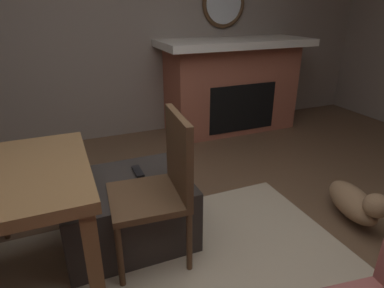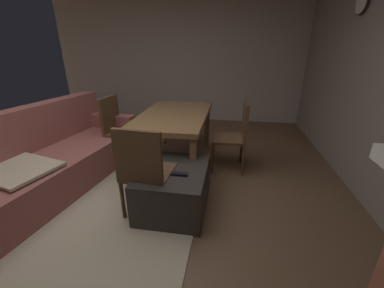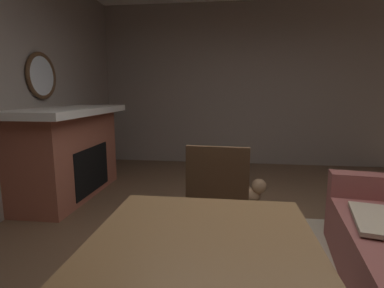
{
  "view_description": "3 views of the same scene",
  "coord_description": "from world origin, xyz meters",
  "px_view_note": "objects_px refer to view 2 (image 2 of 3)",
  "views": [
    {
      "loc": [
        0.52,
        1.26,
        1.49
      ],
      "look_at": [
        -0.26,
        -0.61,
        0.63
      ],
      "focal_mm": 30.84,
      "sensor_mm": 36.0,
      "label": 1
    },
    {
      "loc": [
        -1.81,
        -1.13,
        1.55
      ],
      "look_at": [
        0.4,
        -0.76,
        0.64
      ],
      "focal_mm": 22.21,
      "sensor_mm": 36.0,
      "label": 2
    },
    {
      "loc": [
        1.92,
        -0.3,
        1.29
      ],
      "look_at": [
        0.49,
        -0.48,
        1.04
      ],
      "focal_mm": 27.88,
      "sensor_mm": 36.0,
      "label": 3
    }
  ],
  "objects_px": {
    "tv_remote": "(179,174)",
    "dining_chair_west": "(144,168)",
    "dining_chair_south": "(236,132)",
    "dining_chair_north": "(118,126)",
    "couch": "(51,160)",
    "ottoman_coffee_table": "(174,188)",
    "potted_plant": "(99,111)",
    "dining_table": "(174,119)",
    "wall_clock": "(363,1)"
  },
  "relations": [
    {
      "from": "tv_remote",
      "to": "ottoman_coffee_table",
      "type": "bearing_deg",
      "value": 37.58
    },
    {
      "from": "ottoman_coffee_table",
      "to": "wall_clock",
      "type": "height_order",
      "value": "wall_clock"
    },
    {
      "from": "dining_chair_west",
      "to": "tv_remote",
      "type": "bearing_deg",
      "value": -77.35
    },
    {
      "from": "dining_table",
      "to": "dining_chair_south",
      "type": "xyz_separation_m",
      "value": [
        0.0,
        -0.83,
        -0.13
      ]
    },
    {
      "from": "dining_table",
      "to": "potted_plant",
      "type": "xyz_separation_m",
      "value": [
        1.63,
        2.08,
        -0.37
      ]
    },
    {
      "from": "ottoman_coffee_table",
      "to": "dining_table",
      "type": "xyz_separation_m",
      "value": [
        0.98,
        0.22,
        0.44
      ]
    },
    {
      "from": "dining_chair_south",
      "to": "tv_remote",
      "type": "bearing_deg",
      "value": 154.37
    },
    {
      "from": "potted_plant",
      "to": "tv_remote",
      "type": "bearing_deg",
      "value": -138.83
    },
    {
      "from": "ottoman_coffee_table",
      "to": "potted_plant",
      "type": "xyz_separation_m",
      "value": [
        2.61,
        2.3,
        0.06
      ]
    },
    {
      "from": "dining_chair_north",
      "to": "dining_chair_west",
      "type": "bearing_deg",
      "value": -144.9
    },
    {
      "from": "tv_remote",
      "to": "dining_chair_north",
      "type": "height_order",
      "value": "dining_chair_north"
    },
    {
      "from": "dining_table",
      "to": "wall_clock",
      "type": "relative_size",
      "value": 5.27
    },
    {
      "from": "tv_remote",
      "to": "potted_plant",
      "type": "bearing_deg",
      "value": 41.29
    },
    {
      "from": "dining_chair_south",
      "to": "dining_table",
      "type": "bearing_deg",
      "value": 90.2
    },
    {
      "from": "couch",
      "to": "dining_chair_north",
      "type": "relative_size",
      "value": 2.55
    },
    {
      "from": "dining_table",
      "to": "dining_chair_west",
      "type": "bearing_deg",
      "value": 179.63
    },
    {
      "from": "couch",
      "to": "dining_table",
      "type": "height_order",
      "value": "couch"
    },
    {
      "from": "potted_plant",
      "to": "couch",
      "type": "bearing_deg",
      "value": -162.54
    },
    {
      "from": "ottoman_coffee_table",
      "to": "dining_chair_west",
      "type": "relative_size",
      "value": 0.87
    },
    {
      "from": "dining_chair_south",
      "to": "wall_clock",
      "type": "relative_size",
      "value": 3.18
    },
    {
      "from": "dining_table",
      "to": "dining_chair_south",
      "type": "height_order",
      "value": "dining_chair_south"
    },
    {
      "from": "ottoman_coffee_table",
      "to": "dining_table",
      "type": "distance_m",
      "value": 1.1
    },
    {
      "from": "dining_chair_south",
      "to": "dining_chair_north",
      "type": "height_order",
      "value": "same"
    },
    {
      "from": "dining_chair_north",
      "to": "tv_remote",
      "type": "bearing_deg",
      "value": -134.16
    },
    {
      "from": "dining_chair_west",
      "to": "potted_plant",
      "type": "xyz_separation_m",
      "value": [
        2.79,
        2.07,
        -0.24
      ]
    },
    {
      "from": "ottoman_coffee_table",
      "to": "tv_remote",
      "type": "xyz_separation_m",
      "value": [
        -0.11,
        -0.08,
        0.23
      ]
    },
    {
      "from": "dining_chair_south",
      "to": "dining_chair_west",
      "type": "xyz_separation_m",
      "value": [
        -1.17,
        0.84,
        0.0
      ]
    },
    {
      "from": "dining_chair_south",
      "to": "dining_chair_west",
      "type": "distance_m",
      "value": 1.43
    },
    {
      "from": "ottoman_coffee_table",
      "to": "tv_remote",
      "type": "distance_m",
      "value": 0.27
    },
    {
      "from": "ottoman_coffee_table",
      "to": "dining_chair_west",
      "type": "bearing_deg",
      "value": 128.24
    },
    {
      "from": "dining_table",
      "to": "dining_chair_north",
      "type": "relative_size",
      "value": 1.66
    },
    {
      "from": "dining_chair_west",
      "to": "wall_clock",
      "type": "distance_m",
      "value": 3.08
    },
    {
      "from": "couch",
      "to": "dining_chair_north",
      "type": "bearing_deg",
      "value": -31.64
    },
    {
      "from": "couch",
      "to": "dining_table",
      "type": "bearing_deg",
      "value": -59.09
    },
    {
      "from": "potted_plant",
      "to": "wall_clock",
      "type": "height_order",
      "value": "wall_clock"
    },
    {
      "from": "ottoman_coffee_table",
      "to": "couch",
      "type": "bearing_deg",
      "value": 82.78
    },
    {
      "from": "ottoman_coffee_table",
      "to": "dining_chair_south",
      "type": "height_order",
      "value": "dining_chair_south"
    },
    {
      "from": "dining_chair_west",
      "to": "dining_table",
      "type": "bearing_deg",
      "value": -0.37
    },
    {
      "from": "tv_remote",
      "to": "dining_chair_west",
      "type": "bearing_deg",
      "value": 102.77
    },
    {
      "from": "dining_chair_west",
      "to": "potted_plant",
      "type": "distance_m",
      "value": 3.48
    },
    {
      "from": "potted_plant",
      "to": "dining_chair_west",
      "type": "bearing_deg",
      "value": -143.43
    },
    {
      "from": "dining_chair_south",
      "to": "dining_chair_north",
      "type": "xyz_separation_m",
      "value": [
        0.0,
        1.66,
        0.0
      ]
    },
    {
      "from": "ottoman_coffee_table",
      "to": "potted_plant",
      "type": "bearing_deg",
      "value": 41.32
    },
    {
      "from": "tv_remote",
      "to": "dining_chair_south",
      "type": "distance_m",
      "value": 1.22
    },
    {
      "from": "ottoman_coffee_table",
      "to": "dining_table",
      "type": "height_order",
      "value": "dining_table"
    },
    {
      "from": "dining_table",
      "to": "potted_plant",
      "type": "height_order",
      "value": "dining_table"
    },
    {
      "from": "couch",
      "to": "dining_chair_west",
      "type": "relative_size",
      "value": 2.55
    },
    {
      "from": "tv_remote",
      "to": "dining_chair_west",
      "type": "relative_size",
      "value": 0.17
    },
    {
      "from": "dining_chair_west",
      "to": "potted_plant",
      "type": "relative_size",
      "value": 1.81
    },
    {
      "from": "dining_chair_south",
      "to": "wall_clock",
      "type": "height_order",
      "value": "wall_clock"
    }
  ]
}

